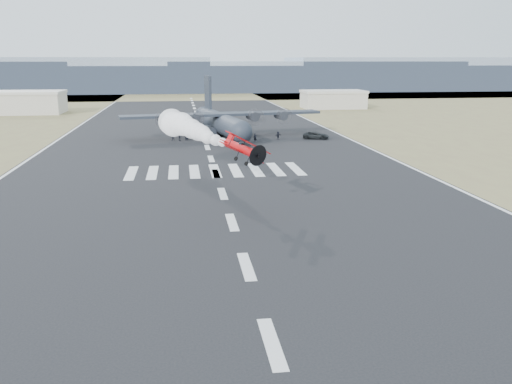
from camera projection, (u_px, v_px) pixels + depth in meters
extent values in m
plane|color=black|center=(272.00, 343.00, 30.99)|extent=(500.00, 500.00, 0.00)
cube|color=olive|center=(190.00, 95.00, 252.26)|extent=(500.00, 80.00, 0.00)
cube|color=gray|center=(57.00, 75.00, 270.39)|extent=(150.00, 50.00, 17.00)
cube|color=gray|center=(188.00, 78.00, 279.58)|extent=(150.00, 50.00, 13.00)
cube|color=gray|center=(311.00, 76.00, 288.05)|extent=(150.00, 50.00, 15.00)
cube|color=gray|center=(427.00, 73.00, 296.53)|extent=(150.00, 50.00, 17.00)
cube|color=#ACA799|center=(22.00, 103.00, 162.80)|extent=(24.00, 14.00, 6.00)
cube|color=beige|center=(20.00, 92.00, 162.02)|extent=(24.50, 14.50, 0.80)
cube|color=#ACA799|center=(333.00, 100.00, 180.84)|extent=(20.00, 12.00, 5.20)
cube|color=beige|center=(333.00, 92.00, 180.15)|extent=(20.50, 12.50, 0.80)
cylinder|color=#AD0B0F|center=(241.00, 149.00, 56.36)|extent=(2.30, 5.05, 0.90)
sphere|color=black|center=(241.00, 145.00, 56.45)|extent=(0.70, 0.70, 0.70)
cylinder|color=black|center=(251.00, 152.00, 54.24)|extent=(1.13, 0.86, 1.00)
cylinder|color=black|center=(252.00, 153.00, 53.93)|extent=(2.12, 0.66, 2.20)
cube|color=#AD0B0F|center=(243.00, 153.00, 56.09)|extent=(5.42, 2.50, 2.86)
cube|color=#AD0B0F|center=(244.00, 141.00, 55.54)|extent=(5.59, 2.55, 2.96)
cube|color=#AD0B0F|center=(233.00, 141.00, 58.27)|extent=(0.35, 0.89, 1.00)
cube|color=#AD0B0F|center=(233.00, 146.00, 58.39)|extent=(2.12, 1.25, 0.08)
cylinder|color=black|center=(237.00, 162.00, 55.61)|extent=(0.24, 0.46, 0.44)
cylinder|color=black|center=(251.00, 161.00, 56.26)|extent=(0.24, 0.46, 0.44)
sphere|color=white|center=(232.00, 145.00, 58.56)|extent=(0.70, 0.70, 0.70)
sphere|color=white|center=(224.00, 142.00, 60.67)|extent=(1.02, 1.02, 1.02)
sphere|color=white|center=(217.00, 139.00, 62.79)|extent=(1.34, 1.34, 1.34)
sphere|color=white|center=(210.00, 136.00, 64.90)|extent=(1.66, 1.66, 1.66)
sphere|color=white|center=(203.00, 134.00, 67.01)|extent=(1.98, 1.98, 1.98)
sphere|color=white|center=(197.00, 131.00, 69.12)|extent=(2.30, 2.30, 2.30)
sphere|color=white|center=(191.00, 129.00, 71.23)|extent=(2.62, 2.62, 2.62)
sphere|color=white|center=(185.00, 126.00, 73.34)|extent=(2.94, 2.94, 2.94)
sphere|color=white|center=(180.00, 124.00, 75.45)|extent=(3.26, 3.26, 3.26)
sphere|color=white|center=(175.00, 122.00, 77.56)|extent=(3.58, 3.58, 3.58)
sphere|color=white|center=(171.00, 121.00, 79.68)|extent=(3.90, 3.90, 3.90)
cylinder|color=black|center=(222.00, 123.00, 114.20)|extent=(9.18, 29.86, 4.22)
sphere|color=black|center=(241.00, 132.00, 100.52)|extent=(4.22, 4.22, 4.22)
cone|color=black|center=(206.00, 117.00, 127.88)|extent=(5.24, 6.96, 4.22)
cube|color=black|center=(223.00, 114.00, 112.74)|extent=(42.38, 11.54, 0.53)
cylinder|color=black|center=(162.00, 119.00, 108.64)|extent=(2.55, 4.28, 1.90)
cylinder|color=#3F3F44|center=(164.00, 120.00, 106.68)|extent=(3.55, 0.66, 3.59)
cylinder|color=black|center=(194.00, 118.00, 110.51)|extent=(2.55, 4.28, 1.90)
cylinder|color=#3F3F44|center=(196.00, 119.00, 108.56)|extent=(3.55, 0.66, 3.59)
cylinder|color=black|center=(253.00, 116.00, 114.25)|extent=(2.55, 4.28, 1.90)
cylinder|color=#3F3F44|center=(256.00, 117.00, 112.30)|extent=(3.55, 0.66, 3.59)
cylinder|color=black|center=(281.00, 115.00, 116.12)|extent=(2.55, 4.28, 1.90)
cylinder|color=#3F3F44|center=(284.00, 116.00, 114.17)|extent=(3.55, 0.66, 3.59)
cube|color=black|center=(208.00, 94.00, 124.67)|extent=(1.43, 4.79, 8.45)
cube|color=black|center=(208.00, 114.00, 126.21)|extent=(15.11, 5.63, 0.37)
cube|color=black|center=(210.00, 131.00, 114.87)|extent=(2.32, 6.46, 1.69)
cylinder|color=black|center=(210.00, 133.00, 115.00)|extent=(0.72, 1.23, 1.16)
cube|color=black|center=(231.00, 130.00, 116.24)|extent=(2.32, 6.46, 1.69)
cylinder|color=black|center=(231.00, 132.00, 116.38)|extent=(0.72, 1.23, 1.16)
cylinder|color=black|center=(237.00, 142.00, 103.99)|extent=(0.58, 1.01, 0.95)
imported|color=black|center=(316.00, 135.00, 110.81)|extent=(5.78, 4.04, 1.47)
imported|color=black|center=(186.00, 137.00, 108.26)|extent=(0.79, 0.74, 1.71)
imported|color=black|center=(206.00, 135.00, 111.29)|extent=(0.92, 0.83, 1.60)
imported|color=black|center=(242.00, 135.00, 110.42)|extent=(1.13, 0.54, 1.74)
imported|color=black|center=(180.00, 137.00, 108.11)|extent=(1.07, 0.94, 1.64)
imported|color=black|center=(187.00, 135.00, 110.23)|extent=(0.88, 0.57, 1.73)
imported|color=black|center=(278.00, 136.00, 109.77)|extent=(1.62, 1.16, 1.68)
imported|color=black|center=(255.00, 138.00, 106.96)|extent=(0.74, 0.67, 1.67)
imported|color=black|center=(172.00, 136.00, 108.73)|extent=(1.06, 0.92, 1.85)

